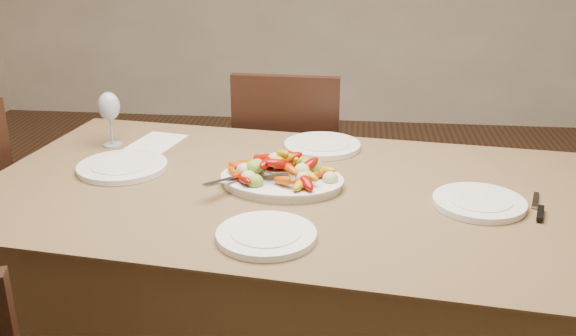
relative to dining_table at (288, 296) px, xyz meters
The scene contains 12 objects.
dining_table is the anchor object (origin of this frame).
chair_far 0.83m from the dining_table, 95.13° to the left, with size 0.42×0.42×0.95m, color black, non-canonical shape.
serving_platter 0.39m from the dining_table, 155.10° to the left, with size 0.36×0.27×0.02m, color white.
roasted_vegetables 0.45m from the dining_table, 155.10° to the left, with size 0.29×0.20×0.09m, color #810902, non-canonical shape.
serving_spoon 0.44m from the dining_table, 167.10° to the right, with size 0.28×0.06×0.03m, color #9EA0A8, non-canonical shape.
plate_left 0.67m from the dining_table, behind, with size 0.28×0.28×0.02m, color white.
plate_right 0.67m from the dining_table, ahead, with size 0.26×0.26×0.02m, color white.
plate_far 0.54m from the dining_table, 77.39° to the left, with size 0.27×0.27×0.02m, color white.
plate_near 0.51m from the dining_table, 93.07° to the right, with size 0.25×0.25×0.02m, color white.
wine_glass 0.87m from the dining_table, 154.73° to the left, with size 0.08×0.08×0.20m, color #8C99A5, non-canonical shape.
menu_card 0.73m from the dining_table, 145.10° to the left, with size 0.15×0.21×0.00m, color silver.
table_knife 0.80m from the dining_table, ahead, with size 0.02×0.20×0.01m, color #9EA0A8, non-canonical shape.
Camera 1 is at (0.41, -1.95, 1.50)m, focal length 40.00 mm.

